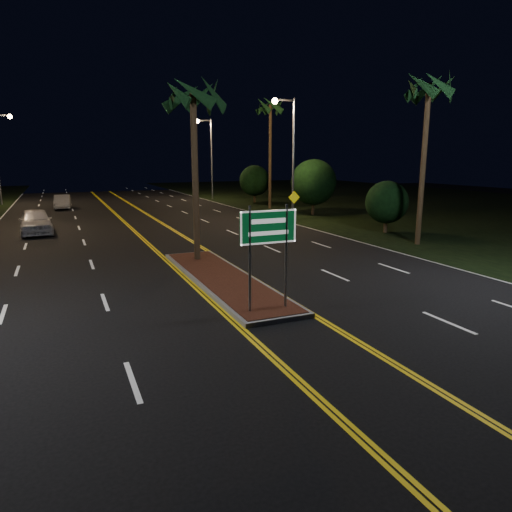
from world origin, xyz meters
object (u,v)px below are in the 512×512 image
streetlight_right_mid (289,145)px  palm_right_far (270,108)px  palm_right_near (429,89)px  warning_sign (294,202)px  streetlight_right_far (208,149)px  car_far (62,201)px  median_island (223,279)px  shrub_near (387,202)px  streetlight_left_far (0,148)px  highway_sign (268,237)px  palm_median (193,96)px  car_near (36,219)px  shrub_far (255,181)px  shrub_mid (314,182)px

streetlight_right_mid → palm_right_far: 9.00m
palm_right_near → warning_sign: (-1.70, 11.40, -6.77)m
streetlight_right_far → palm_right_near: 32.16m
car_far → median_island: bearing=-77.0°
palm_right_near → shrub_near: bearing=76.0°
median_island → streetlight_left_far: 38.89m
car_far → highway_sign: bearing=-78.1°
streetlight_right_far → palm_right_far: 12.69m
palm_median → shrub_near: 14.93m
median_island → palm_right_near: bearing=13.5°
palm_median → shrub_near: palm_median is taller
palm_right_far → car_far: palm_right_far is taller
car_far → palm_median: bearing=-75.7°
warning_sign → car_far: bearing=135.3°
car_far → car_near: bearing=-93.5°
streetlight_right_mid → streetlight_right_far: bearing=90.0°
palm_right_near → shrub_far: 26.69m
shrub_mid → warning_sign: bearing=-141.0°
highway_sign → streetlight_right_far: (10.61, 39.20, 3.25)m
streetlight_left_far → palm_right_near: palm_right_near is taller
highway_sign → shrub_mid: (14.00, 21.20, 0.32)m
streetlight_left_far → palm_median: streetlight_left_far is taller
palm_median → streetlight_left_far: bearing=107.6°
shrub_mid → car_far: size_ratio=1.02×
shrub_mid → warning_sign: (-3.20, -2.60, -1.28)m
palm_median → warning_sign: bearing=45.3°
shrub_far → car_near: 24.93m
palm_right_near → streetlight_left_far: bearing=124.2°
palm_right_far → shrub_mid: size_ratio=2.23×
palm_right_far → warning_sign: size_ratio=4.57×
palm_right_near → palm_right_far: (0.30, 20.00, 0.93)m
highway_sign → streetlight_right_far: 40.74m
streetlight_right_mid → warning_sign: streetlight_right_mid is taller
streetlight_right_mid → palm_median: (-10.61, -11.50, 1.62)m
warning_sign → median_island: bearing=-126.5°
palm_median → car_far: bearing=101.1°
palm_right_near → shrub_far: bearing=87.1°
highway_sign → warning_sign: size_ratio=1.42×
palm_median → car_far: size_ratio=1.82×
highway_sign → shrub_near: bearing=39.7°
streetlight_left_far → streetlight_right_far: size_ratio=1.00×
shrub_near → car_near: shrub_near is taller
shrub_mid → palm_median: bearing=-136.0°
median_island → palm_right_near: size_ratio=1.10×
palm_right_far → palm_median: bearing=-123.3°
median_island → palm_right_near: 15.21m
highway_sign → streetlight_right_mid: streetlight_right_mid is taller
palm_right_near → shrub_far: palm_right_near is taller
car_near → warning_sign: size_ratio=2.44×
median_island → palm_right_far: palm_right_far is taller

